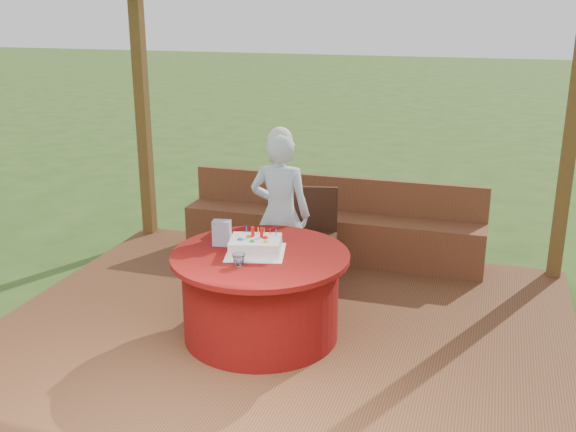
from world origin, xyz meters
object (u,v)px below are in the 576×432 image
object	(u,v)px
birthday_cake	(256,246)
drinking_glass	(239,260)
elderly_woman	(280,212)
bench	(331,232)
chair	(315,230)
table	(261,294)
gift_bag	(222,233)

from	to	relation	value
birthday_cake	drinking_glass	distance (m)	0.28
elderly_woman	birthday_cake	xyz separation A→B (m)	(0.08, -0.84, -0.01)
bench	drinking_glass	size ratio (longest dim) A/B	31.98
bench	chair	distance (m)	0.58
table	birthday_cake	size ratio (longest dim) A/B	2.62
table	gift_bag	distance (m)	0.56
chair	bench	bearing A→B (deg)	87.81
table	elderly_woman	xyz separation A→B (m)	(-0.11, 0.84, 0.40)
bench	drinking_glass	xyz separation A→B (m)	(-0.18, -2.07, 0.45)
table	birthday_cake	bearing A→B (deg)	175.77
chair	gift_bag	xyz separation A→B (m)	(-0.44, -1.16, 0.31)
chair	drinking_glass	world-z (taller)	chair
chair	birthday_cake	xyz separation A→B (m)	(-0.13, -1.25, 0.27)
elderly_woman	bench	bearing A→B (deg)	76.53
table	elderly_woman	world-z (taller)	elderly_woman
chair	table	bearing A→B (deg)	-94.34
bench	birthday_cake	world-z (taller)	birthday_cake
bench	chair	world-z (taller)	chair
chair	birthday_cake	world-z (taller)	birthday_cake
elderly_woman	chair	bearing A→B (deg)	62.91
bench	birthday_cake	distance (m)	1.86
elderly_woman	drinking_glass	bearing A→B (deg)	-87.41
table	gift_bag	world-z (taller)	gift_bag
table	gift_bag	xyz separation A→B (m)	(-0.34, 0.09, 0.43)
bench	elderly_woman	world-z (taller)	elderly_woman
chair	gift_bag	bearing A→B (deg)	-110.72
table	birthday_cake	world-z (taller)	birthday_cake
drinking_glass	gift_bag	bearing A→B (deg)	127.43
elderly_woman	birthday_cake	distance (m)	0.84
chair	birthday_cake	distance (m)	1.28
bench	birthday_cake	xyz separation A→B (m)	(-0.15, -1.80, 0.47)
birthday_cake	drinking_glass	bearing A→B (deg)	-95.22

